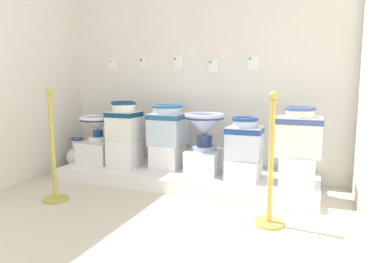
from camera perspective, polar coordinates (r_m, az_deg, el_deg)
name	(u,v)px	position (r m, az deg, el deg)	size (l,w,h in m)	color
wall_back	(199,37)	(3.90, 1.27, 15.65)	(3.45, 0.06, 3.10)	silver
display_platform	(185,177)	(3.59, -1.22, -7.64)	(2.67, 0.80, 0.13)	white
plinth_block_slender_white	(99,152)	(4.10, -15.41, -3.27)	(0.38, 0.38, 0.23)	white
antique_toilet_slender_white	(98,124)	(4.05, -15.59, 1.29)	(0.41, 0.41, 0.30)	white
plinth_block_squat_floral	(125,154)	(3.81, -11.21, -3.69)	(0.30, 0.31, 0.28)	white
antique_toilet_squat_floral	(124,121)	(3.75, -11.37, 1.71)	(0.32, 0.29, 0.44)	white
plinth_block_broad_patterned	(168,156)	(3.70, -4.08, -4.12)	(0.31, 0.34, 0.25)	white
antique_toilet_broad_patterned	(168,124)	(3.64, -4.14, 1.32)	(0.36, 0.34, 0.44)	silver
plinth_block_pale_glazed	(204,161)	(3.48, 2.07, -5.04)	(0.32, 0.38, 0.23)	white
antique_toilet_pale_glazed	(204,125)	(3.42, 2.11, 1.04)	(0.41, 0.41, 0.38)	#9EADD0
plinth_block_tall_cobalt	(244,169)	(3.32, 8.73, -6.26)	(0.30, 0.38, 0.19)	white
antique_toilet_tall_cobalt	(245,138)	(3.25, 8.84, -1.17)	(0.34, 0.28, 0.41)	silver
plinth_block_central_ornate	(297,170)	(3.26, 17.33, -6.16)	(0.31, 0.33, 0.26)	white
antique_toilet_central_ornate	(299,131)	(3.19, 17.61, 0.02)	(0.40, 0.29, 0.45)	white
info_placard_first	(113,64)	(4.34, -13.08, 10.97)	(0.13, 0.01, 0.12)	white
info_placard_second	(144,63)	(4.12, -8.12, 11.32)	(0.10, 0.01, 0.12)	white
info_placard_third	(178,63)	(3.93, -2.33, 11.52)	(0.12, 0.01, 0.15)	white
info_placard_fourth	(214,66)	(3.78, 3.64, 10.95)	(0.11, 0.01, 0.14)	white
info_placard_fifth	(253,63)	(3.68, 10.27, 11.32)	(0.11, 0.01, 0.14)	white
decorative_vase_corner	(78,156)	(4.34, -18.67, -3.92)	(0.27, 0.27, 0.39)	navy
stanchion_post_near_left	(54,163)	(3.26, -22.27, -5.00)	(0.22, 0.22, 1.01)	#B4A643
stanchion_post_near_right	(270,183)	(2.59, 13.02, -8.42)	(0.23, 0.23, 1.00)	gold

